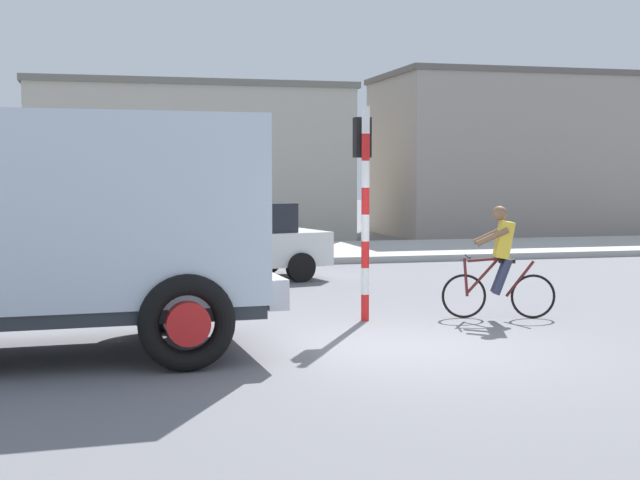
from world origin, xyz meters
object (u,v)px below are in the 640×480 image
object	(u,v)px
truck_foreground	(38,219)
traffic_light_pole	(364,183)
pedestrian_near_kerb	(217,240)
car_red_near	(230,241)
cyclist	(500,262)

from	to	relation	value
truck_foreground	traffic_light_pole	size ratio (longest dim) A/B	1.73
truck_foreground	pedestrian_near_kerb	world-z (taller)	truck_foreground
truck_foreground	car_red_near	size ratio (longest dim) A/B	1.29
traffic_light_pole	car_red_near	xyz separation A→B (m)	(-1.22, 5.39, -1.25)
pedestrian_near_kerb	car_red_near	bearing A→B (deg)	-0.00
cyclist	car_red_near	world-z (taller)	cyclist
cyclist	truck_foreground	bearing A→B (deg)	-168.81
traffic_light_pole	car_red_near	bearing A→B (deg)	102.75
cyclist	traffic_light_pole	distance (m)	2.41
truck_foreground	cyclist	size ratio (longest dim) A/B	3.21
truck_foreground	cyclist	distance (m)	6.81
cyclist	pedestrian_near_kerb	world-z (taller)	cyclist
truck_foreground	car_red_near	bearing A→B (deg)	64.58
traffic_light_pole	pedestrian_near_kerb	size ratio (longest dim) A/B	1.98
cyclist	pedestrian_near_kerb	bearing A→B (deg)	121.58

